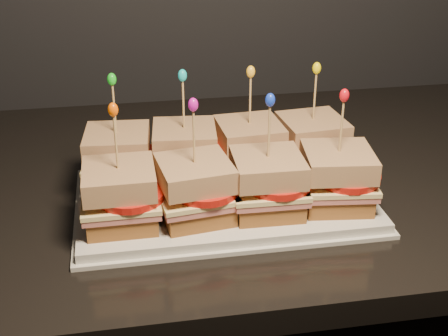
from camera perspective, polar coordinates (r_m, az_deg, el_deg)
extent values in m
cube|color=black|center=(0.95, -4.74, -1.61)|extent=(2.31, 0.66, 0.04)
cube|color=silver|center=(0.86, 0.00, -2.76)|extent=(0.39, 0.24, 0.02)
cube|color=silver|center=(0.86, 0.00, -3.11)|extent=(0.40, 0.25, 0.01)
cube|color=brown|center=(0.88, -9.51, -0.57)|extent=(0.09, 0.09, 0.02)
cube|color=#CA6559|center=(0.88, -9.58, 0.34)|extent=(0.10, 0.10, 0.01)
cube|color=#FAE295|center=(0.87, -9.62, 0.75)|extent=(0.10, 0.10, 0.01)
cylinder|color=red|center=(0.87, -8.85, 1.09)|extent=(0.08, 0.08, 0.01)
cube|color=brown|center=(0.86, -9.75, 2.35)|extent=(0.09, 0.09, 0.03)
cylinder|color=tan|center=(0.85, -9.98, 5.11)|extent=(0.00, 0.00, 0.09)
ellipsoid|color=green|center=(0.83, -10.22, 8.00)|extent=(0.01, 0.01, 0.02)
cube|color=brown|center=(0.89, -3.55, -0.11)|extent=(0.09, 0.09, 0.02)
cube|color=#CA6559|center=(0.88, -3.58, 0.80)|extent=(0.10, 0.10, 0.01)
cube|color=#FAE295|center=(0.88, -3.59, 1.21)|extent=(0.10, 0.10, 0.01)
cylinder|color=red|center=(0.87, -2.78, 1.55)|extent=(0.08, 0.08, 0.01)
cube|color=brown|center=(0.87, -3.64, 2.81)|extent=(0.09, 0.09, 0.03)
cylinder|color=tan|center=(0.85, -3.73, 5.57)|extent=(0.00, 0.00, 0.09)
ellipsoid|color=#14BCC1|center=(0.84, -3.82, 8.45)|extent=(0.01, 0.01, 0.02)
cube|color=brown|center=(0.90, 2.29, 0.34)|extent=(0.09, 0.09, 0.02)
cube|color=#CA6559|center=(0.89, 2.31, 1.25)|extent=(0.10, 0.10, 0.01)
cube|color=#FAE295|center=(0.89, 2.32, 1.65)|extent=(0.10, 0.10, 0.01)
cylinder|color=red|center=(0.89, 3.17, 1.99)|extent=(0.08, 0.08, 0.01)
cube|color=brown|center=(0.88, 2.35, 3.23)|extent=(0.09, 0.09, 0.03)
cylinder|color=tan|center=(0.86, 2.40, 5.95)|extent=(0.00, 0.00, 0.09)
ellipsoid|color=yellow|center=(0.85, 2.46, 8.79)|extent=(0.01, 0.01, 0.02)
cube|color=brown|center=(0.92, 7.91, 0.77)|extent=(0.09, 0.09, 0.02)
cube|color=#CA6559|center=(0.92, 7.97, 1.66)|extent=(0.10, 0.10, 0.01)
cube|color=#FAE295|center=(0.91, 8.00, 2.06)|extent=(0.10, 0.10, 0.01)
cylinder|color=red|center=(0.91, 8.86, 2.38)|extent=(0.08, 0.08, 0.01)
cube|color=brown|center=(0.90, 8.10, 3.60)|extent=(0.09, 0.09, 0.03)
cylinder|color=tan|center=(0.89, 8.29, 6.26)|extent=(0.00, 0.00, 0.09)
ellipsoid|color=yellow|center=(0.87, 8.48, 9.03)|extent=(0.01, 0.01, 0.02)
cube|color=brown|center=(0.79, -9.32, -4.19)|extent=(0.09, 0.09, 0.02)
cube|color=#CA6559|center=(0.78, -9.40, -3.20)|extent=(0.09, 0.09, 0.01)
cube|color=#FAE295|center=(0.78, -9.44, -2.75)|extent=(0.10, 0.09, 0.01)
cylinder|color=red|center=(0.77, -8.57, -2.41)|extent=(0.08, 0.08, 0.01)
cube|color=brown|center=(0.76, -9.58, -1.00)|extent=(0.09, 0.09, 0.03)
cylinder|color=tan|center=(0.74, -9.84, 2.05)|extent=(0.00, 0.00, 0.09)
ellipsoid|color=#F15502|center=(0.73, -10.11, 5.28)|extent=(0.01, 0.01, 0.02)
cube|color=brown|center=(0.79, -2.61, -3.66)|extent=(0.10, 0.10, 0.02)
cube|color=#CA6559|center=(0.78, -2.64, -2.66)|extent=(0.10, 0.10, 0.01)
cube|color=#FAE295|center=(0.78, -2.65, -2.21)|extent=(0.11, 0.10, 0.01)
cylinder|color=red|center=(0.77, -1.72, -1.86)|extent=(0.08, 0.08, 0.01)
cube|color=brown|center=(0.77, -2.69, -0.47)|extent=(0.10, 0.10, 0.03)
cylinder|color=tan|center=(0.75, -2.76, 2.58)|extent=(0.00, 0.00, 0.09)
ellipsoid|color=#C1129D|center=(0.73, -2.84, 5.81)|extent=(0.01, 0.01, 0.02)
cube|color=brown|center=(0.81, 3.92, -3.09)|extent=(0.09, 0.09, 0.02)
cube|color=#CA6559|center=(0.80, 3.95, -2.10)|extent=(0.10, 0.09, 0.01)
cube|color=#FAE295|center=(0.80, 3.97, -1.66)|extent=(0.10, 0.09, 0.01)
cylinder|color=red|center=(0.79, 4.93, -1.31)|extent=(0.08, 0.08, 0.01)
cube|color=brown|center=(0.78, 4.03, 0.06)|extent=(0.09, 0.09, 0.03)
cylinder|color=tan|center=(0.76, 4.14, 3.06)|extent=(0.00, 0.00, 0.09)
ellipsoid|color=#1537CE|center=(0.75, 4.25, 6.23)|extent=(0.01, 0.01, 0.02)
cube|color=brown|center=(0.83, 10.13, -2.50)|extent=(0.09, 0.09, 0.02)
cube|color=#CA6559|center=(0.82, 10.22, -1.54)|extent=(0.10, 0.10, 0.01)
cube|color=#FAE295|center=(0.82, 10.26, -1.11)|extent=(0.11, 0.10, 0.01)
cylinder|color=red|center=(0.82, 11.23, -0.77)|extent=(0.08, 0.08, 0.01)
cube|color=brown|center=(0.81, 10.41, 0.56)|extent=(0.10, 0.10, 0.03)
cylinder|color=tan|center=(0.79, 10.67, 3.48)|extent=(0.00, 0.00, 0.09)
ellipsoid|color=red|center=(0.77, 10.95, 6.54)|extent=(0.01, 0.01, 0.02)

